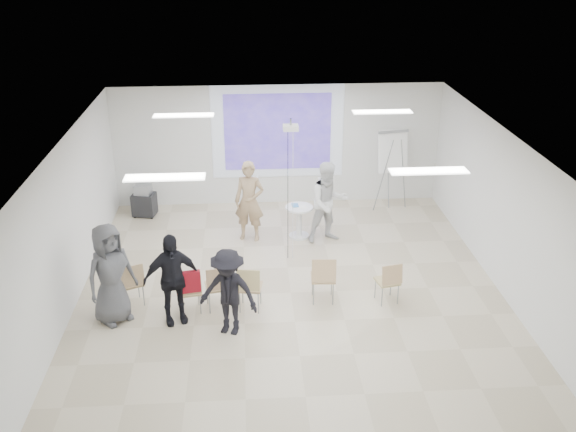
{
  "coord_description": "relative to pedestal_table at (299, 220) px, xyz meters",
  "views": [
    {
      "loc": [
        -0.78,
        -10.56,
        6.34
      ],
      "look_at": [
        0.0,
        0.8,
        1.25
      ],
      "focal_mm": 40.0,
      "sensor_mm": 36.0,
      "label": 1
    }
  ],
  "objects": [
    {
      "name": "ceiling_projector",
      "position": [
        -0.26,
        -0.93,
        2.27
      ],
      "size": [
        0.3,
        0.25,
        3.0
      ],
      "color": "white",
      "rests_on": "ceiling"
    },
    {
      "name": "fluor_panel_se",
      "position": [
        1.64,
        -3.92,
        2.55
      ],
      "size": [
        1.2,
        0.3,
        0.02
      ],
      "primitive_type": "cube",
      "color": "white",
      "rests_on": "ceiling"
    },
    {
      "name": "player_right",
      "position": [
        0.62,
        -0.21,
        0.59
      ],
      "size": [
        1.14,
        1.01,
        2.02
      ],
      "primitive_type": "imported",
      "rotation": [
        0.0,
        0.0,
        0.26
      ],
      "color": "white",
      "rests_on": "floor"
    },
    {
      "name": "audience_left",
      "position": [
        -2.48,
        -3.23,
        0.54
      ],
      "size": [
        1.27,
        0.98,
        1.93
      ],
      "primitive_type": "imported",
      "rotation": [
        0.0,
        0.0,
        0.3
      ],
      "color": "black",
      "rests_on": "floor"
    },
    {
      "name": "audience_outer",
      "position": [
        -3.53,
        -3.12,
        0.61
      ],
      "size": [
        1.2,
        1.17,
        2.07
      ],
      "primitive_type": "imported",
      "rotation": [
        0.0,
        0.0,
        0.73
      ],
      "color": "#545559",
      "rests_on": "floor"
    },
    {
      "name": "controller_left",
      "position": [
        -0.92,
        0.24,
        0.93
      ],
      "size": [
        0.07,
        0.13,
        0.04
      ],
      "primitive_type": "cube",
      "rotation": [
        0.0,
        0.0,
        -0.24
      ],
      "color": "silver",
      "rests_on": "player_left"
    },
    {
      "name": "chair_center",
      "position": [
        -1.15,
        -2.99,
        0.1
      ],
      "size": [
        0.48,
        0.51,
        0.89
      ],
      "rotation": [
        0.0,
        0.0,
        -0.15
      ],
      "color": "tan",
      "rests_on": "floor"
    },
    {
      "name": "laptop",
      "position": [
        -1.73,
        -2.83,
        0.06
      ],
      "size": [
        0.36,
        0.29,
        0.03
      ],
      "primitive_type": "imported",
      "rotation": [
        0.0,
        0.0,
        3.31
      ],
      "color": "black",
      "rests_on": "chair_left_inner"
    },
    {
      "name": "projection_image",
      "position": [
        -0.36,
        2.05,
        1.43
      ],
      "size": [
        2.6,
        0.01,
        1.9
      ],
      "primitive_type": "cube",
      "color": "#4430A5",
      "rests_on": "wall_back"
    },
    {
      "name": "ceiling",
      "position": [
        -0.36,
        -2.42,
        2.63
      ],
      "size": [
        8.0,
        9.0,
        0.1
      ],
      "primitive_type": "cube",
      "color": "white",
      "rests_on": "wall_back"
    },
    {
      "name": "wall_right",
      "position": [
        3.69,
        -2.42,
        1.08
      ],
      "size": [
        0.1,
        9.0,
        3.0
      ],
      "primitive_type": "cube",
      "color": "silver",
      "rests_on": "floor"
    },
    {
      "name": "fluor_panel_sw",
      "position": [
        -2.36,
        -3.92,
        2.55
      ],
      "size": [
        1.2,
        0.3,
        0.02
      ],
      "primitive_type": "cube",
      "color": "white",
      "rests_on": "ceiling"
    },
    {
      "name": "wall_left",
      "position": [
        -4.41,
        -2.42,
        1.08
      ],
      "size": [
        0.1,
        9.0,
        3.0
      ],
      "primitive_type": "cube",
      "color": "silver",
      "rests_on": "floor"
    },
    {
      "name": "pedestal_table",
      "position": [
        0.0,
        0.0,
        0.0
      ],
      "size": [
        0.65,
        0.65,
        0.76
      ],
      "rotation": [
        0.0,
        0.0,
        0.06
      ],
      "color": "white",
      "rests_on": "floor"
    },
    {
      "name": "fluor_panel_ne",
      "position": [
        1.64,
        -0.42,
        2.55
      ],
      "size": [
        1.2,
        0.3,
        0.02
      ],
      "primitive_type": "cube",
      "color": "white",
      "rests_on": "ceiling"
    },
    {
      "name": "controller_right",
      "position": [
        0.44,
        0.04,
        0.94
      ],
      "size": [
        0.08,
        0.14,
        0.04
      ],
      "primitive_type": "cube",
      "rotation": [
        0.0,
        0.0,
        0.26
      ],
      "color": "silver",
      "rests_on": "player_right"
    },
    {
      "name": "floor",
      "position": [
        -0.36,
        -2.42,
        -0.47
      ],
      "size": [
        8.0,
        9.0,
        0.1
      ],
      "primitive_type": "cube",
      "color": "beige",
      "rests_on": "ground"
    },
    {
      "name": "red_jacket",
      "position": [
        -2.21,
        -3.14,
        0.3
      ],
      "size": [
        0.43,
        0.17,
        0.4
      ],
      "primitive_type": "cube",
      "rotation": [
        0.0,
        0.0,
        0.18
      ],
      "color": "#A21420",
      "rests_on": "chair_left_mid"
    },
    {
      "name": "chair_left_mid",
      "position": [
        -2.2,
        -2.99,
        0.05
      ],
      "size": [
        0.44,
        0.47,
        0.81
      ],
      "rotation": [
        0.0,
        0.0,
        0.18
      ],
      "color": "tan",
      "rests_on": "floor"
    },
    {
      "name": "fluor_panel_nw",
      "position": [
        -2.36,
        -0.42,
        2.55
      ],
      "size": [
        1.2,
        0.3,
        0.02
      ],
      "primitive_type": "cube",
      "color": "white",
      "rests_on": "ceiling"
    },
    {
      "name": "projection_halo",
      "position": [
        -0.36,
        2.06,
        1.43
      ],
      "size": [
        3.2,
        0.01,
        2.3
      ],
      "primitive_type": "cube",
      "color": "silver",
      "rests_on": "wall_back"
    },
    {
      "name": "wall_back",
      "position": [
        -0.36,
        2.13,
        1.08
      ],
      "size": [
        8.0,
        0.1,
        3.0
      ],
      "primitive_type": "cube",
      "color": "silver",
      "rests_on": "floor"
    },
    {
      "name": "chair_left_inner",
      "position": [
        -1.72,
        -2.92,
        0.11
      ],
      "size": [
        0.49,
        0.51,
        0.89
      ],
      "rotation": [
        0.0,
        0.0,
        0.16
      ],
      "color": "tan",
      "rests_on": "floor"
    },
    {
      "name": "chair_far_left",
      "position": [
        -3.28,
        -2.68,
        0.09
      ],
      "size": [
        0.55,
        0.57,
        0.87
      ],
      "rotation": [
        0.0,
        0.0,
        0.42
      ],
      "color": "tan",
      "rests_on": "floor"
    },
    {
      "name": "chair_right_far",
      "position": [
        1.41,
        -2.91,
        0.07
      ],
      "size": [
        0.47,
        0.5,
        0.84
      ],
      "rotation": [
        0.0,
        0.0,
        0.21
      ],
      "color": "tan",
      "rests_on": "floor"
    },
    {
      "name": "player_left",
      "position": [
        -1.1,
        -0.01,
        0.6
      ],
      "size": [
        0.85,
        0.67,
        2.05
      ],
      "primitive_type": "imported",
      "rotation": [
        0.0,
        0.0,
        -0.24
      ],
      "color": "tan",
      "rests_on": "floor"
    },
    {
      "name": "flipchart_easel",
      "position": [
        2.37,
        1.43,
        1.05
      ],
      "size": [
        0.86,
        0.66,
        2.0
      ],
      "rotation": [
        0.0,
        0.0,
        0.16
      ],
      "color": "gray",
      "rests_on": "floor"
    },
    {
      "name": "av_cart",
      "position": [
        -3.62,
        1.45,
        -0.06
      ],
      "size": [
        0.6,
        0.52,
        0.79
      ],
      "rotation": [
        0.0,
        0.0,
        -0.19
      ],
      "color": "black",
      "rests_on": "floor"
    },
    {
      "name": "audience_mid",
      "position": [
        -1.5,
        -3.65,
        0.47
      ],
      "size": [
        1.3,
        0.98,
        1.78
      ],
      "primitive_type": "imported",
      "rotation": [
        0.0,
        0.0,
        -0.35
      ],
      "color": "black",
      "rests_on": "floor"
    },
    {
      "name": "chair_right_inner",
      "position": [
        0.21,
        -2.8,
        0.14
      ],
      "size": [
        0.47,
        0.5,
        0.95
      ],
      "rotation": [
        0.0,
        0.0,
        -0.06
      ],
      "color": "tan",
      "rests_on": "floor"
    }
  ]
}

